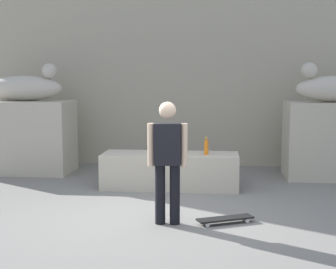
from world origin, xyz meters
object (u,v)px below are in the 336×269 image
(statue_reclining_right, at_px, (335,88))
(bottle_red, at_px, (175,145))
(skater, at_px, (167,157))
(skateboard, at_px, (225,219))
(statue_reclining_left, at_px, (26,87))
(bottle_orange, at_px, (206,147))

(statue_reclining_right, xyz_separation_m, bottle_red, (-3.06, -0.93, -1.05))
(statue_reclining_right, relative_size, bottle_red, 5.72)
(skater, xyz_separation_m, skateboard, (0.79, 0.09, -0.86))
(statue_reclining_left, xyz_separation_m, bottle_red, (3.20, -0.93, -1.05))
(skater, height_order, bottle_red, skater)
(skater, bearing_deg, bottle_orange, -103.54)
(skater, relative_size, skateboard, 2.07)
(skater, xyz_separation_m, bottle_orange, (0.48, 2.18, -0.17))
(statue_reclining_left, distance_m, bottle_red, 3.49)
(statue_reclining_left, relative_size, skater, 0.97)
(bottle_orange, bearing_deg, statue_reclining_left, 161.45)
(statue_reclining_left, distance_m, skater, 4.85)
(statue_reclining_left, xyz_separation_m, skater, (3.30, -3.45, -0.87))
(bottle_orange, bearing_deg, statue_reclining_right, 27.02)
(bottle_red, height_order, bottle_orange, bottle_orange)
(statue_reclining_right, relative_size, skater, 0.97)
(skater, height_order, bottle_orange, skater)
(statue_reclining_left, height_order, skateboard, statue_reclining_left)
(statue_reclining_right, distance_m, skateboard, 4.35)
(bottle_red, xyz_separation_m, bottle_orange, (0.58, -0.34, 0.02))
(statue_reclining_right, height_order, skateboard, statue_reclining_right)
(statue_reclining_left, height_order, bottle_red, statue_reclining_left)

